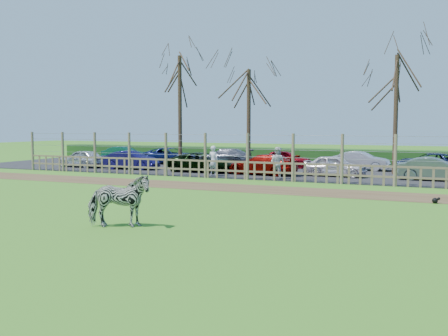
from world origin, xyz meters
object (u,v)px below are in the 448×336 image
at_px(car_2, 203,162).
at_px(car_3, 262,164).
at_px(tree_right, 397,85).
at_px(zebra, 119,201).
at_px(car_10, 285,159).
at_px(crow, 435,200).
at_px(car_12, 429,163).
at_px(car_7, 125,154).
at_px(car_8, 170,156).
at_px(car_0, 82,158).
at_px(car_5, 434,169).
at_px(car_9, 224,157).
at_px(car_4, 335,166).
at_px(tree_left, 180,84).
at_px(visitor_a, 213,161).
at_px(car_1, 131,160).
at_px(tree_mid, 249,95).
at_px(visitor_b, 277,163).
at_px(car_11, 361,161).

distance_m(car_2, car_3, 3.96).
height_order(tree_right, zebra, tree_right).
bearing_deg(car_10, crow, -149.09).
bearing_deg(car_10, car_12, -96.72).
bearing_deg(car_7, car_10, -95.88).
relative_size(crow, car_8, 0.07).
height_order(zebra, car_0, zebra).
distance_m(tree_right, car_0, 20.99).
height_order(car_5, car_9, same).
bearing_deg(car_4, car_5, -88.27).
distance_m(zebra, car_0, 21.39).
xyz_separation_m(tree_left, car_0, (-6.71, -1.80, -4.98)).
bearing_deg(car_10, car_8, 85.63).
distance_m(crow, car_12, 12.66).
xyz_separation_m(visitor_a, car_9, (-2.61, 7.55, -0.26)).
bearing_deg(crow, car_1, 157.84).
height_order(car_2, car_8, same).
height_order(car_4, car_7, same).
height_order(car_2, car_9, same).
xyz_separation_m(car_0, car_10, (12.97, 5.21, 0.00)).
distance_m(tree_left, car_2, 5.82).
xyz_separation_m(tree_left, tree_mid, (4.50, 1.00, -0.75)).
bearing_deg(tree_left, car_4, -6.20).
bearing_deg(visitor_b, tree_right, -121.30).
relative_size(zebra, car_2, 0.42).
relative_size(tree_mid, zebra, 3.76).
bearing_deg(car_3, car_7, -107.69).
xyz_separation_m(visitor_b, car_7, (-14.89, 7.39, -0.26)).
bearing_deg(car_8, car_12, -83.66).
xyz_separation_m(car_3, car_8, (-9.00, 5.02, 0.00)).
bearing_deg(car_5, visitor_b, 110.22).
relative_size(visitor_a, car_3, 0.42).
bearing_deg(zebra, car_0, 16.10).
height_order(car_2, car_12, same).
xyz_separation_m(car_1, car_12, (18.06, 5.11, 0.00)).
height_order(car_9, car_11, same).
distance_m(visitor_b, car_4, 3.67).
distance_m(car_8, car_12, 17.93).
xyz_separation_m(car_1, car_10, (8.94, 5.23, 0.00)).
relative_size(car_0, car_10, 1.00).
distance_m(visitor_a, car_4, 6.90).
distance_m(car_1, car_4, 13.23).
xyz_separation_m(car_1, car_3, (9.12, -0.04, 0.00)).
distance_m(visitor_b, car_1, 10.78).
height_order(visitor_a, car_0, visitor_a).
relative_size(tree_left, visitor_a, 4.57).
distance_m(car_1, car_2, 5.17).
height_order(car_0, car_1, same).
bearing_deg(car_0, tree_left, 109.94).
bearing_deg(tree_mid, car_9, 136.11).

